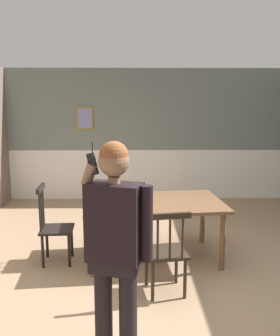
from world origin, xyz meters
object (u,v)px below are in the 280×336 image
(dining_table, at_px, (154,207))
(chair_by_doorway, at_px, (166,252))
(chair_near_window, at_px, (54,227))
(person_figure, at_px, (116,238))

(dining_table, distance_m, chair_by_doorway, 0.96)
(chair_near_window, xyz_separation_m, person_figure, (0.86, -1.86, 0.55))
(chair_near_window, bearing_deg, person_figure, 21.62)
(chair_by_doorway, bearing_deg, person_figure, -123.46)
(dining_table, relative_size, chair_by_doorway, 1.96)
(person_figure, bearing_deg, chair_by_doorway, -96.77)
(dining_table, height_order, chair_by_doorway, chair_by_doorway)
(chair_by_doorway, height_order, person_figure, person_figure)
(chair_near_window, distance_m, chair_by_doorway, 1.57)
(chair_by_doorway, distance_m, person_figure, 1.27)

